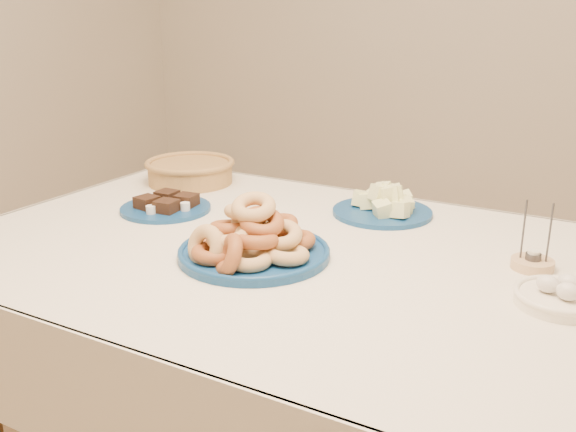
% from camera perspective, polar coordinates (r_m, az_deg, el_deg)
% --- Properties ---
extents(dining_table, '(1.71, 1.11, 0.75)m').
position_cam_1_polar(dining_table, '(1.57, 0.90, -6.65)').
color(dining_table, brown).
rests_on(dining_table, ground).
extents(donut_platter, '(0.46, 0.46, 0.16)m').
position_cam_1_polar(donut_platter, '(1.47, -3.26, -2.33)').
color(donut_platter, navy).
rests_on(donut_platter, dining_table).
extents(melon_plate, '(0.36, 0.36, 0.09)m').
position_cam_1_polar(melon_plate, '(1.80, 8.56, 0.94)').
color(melon_plate, navy).
rests_on(melon_plate, dining_table).
extents(brownie_plate, '(0.28, 0.28, 0.04)m').
position_cam_1_polar(brownie_plate, '(1.85, -10.80, 0.89)').
color(brownie_plate, navy).
rests_on(brownie_plate, dining_table).
extents(wicker_basket, '(0.36, 0.36, 0.08)m').
position_cam_1_polar(wicker_basket, '(2.13, -8.69, 4.01)').
color(wicker_basket, olive).
rests_on(wicker_basket, dining_table).
extents(candle_holder, '(0.10, 0.10, 0.16)m').
position_cam_1_polar(candle_holder, '(1.52, 20.91, -3.87)').
color(candle_holder, tan).
rests_on(candle_holder, dining_table).
extents(egg_bowl, '(0.21, 0.21, 0.06)m').
position_cam_1_polar(egg_bowl, '(1.36, 23.04, -6.58)').
color(egg_bowl, white).
rests_on(egg_bowl, dining_table).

